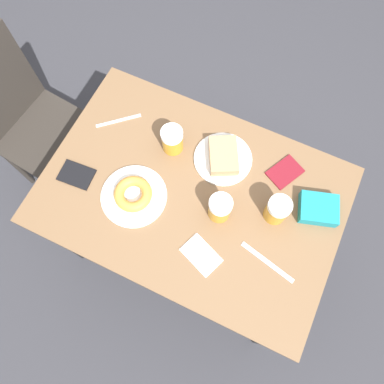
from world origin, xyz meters
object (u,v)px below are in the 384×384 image
at_px(napkin_folded, 201,255).
at_px(passport_far_edge, 76,175).
at_px(passport_near_edge, 285,172).
at_px(blue_pouch, 319,209).
at_px(beer_mug_center, 172,140).
at_px(fork, 119,121).
at_px(beer_mug_left, 220,208).
at_px(knife, 267,262).
at_px(beer_mug_right, 277,210).
at_px(plate_with_cake, 223,157).
at_px(chair, 23,115).
at_px(plate_with_donut, 133,195).

height_order(napkin_folded, passport_far_edge, passport_far_edge).
height_order(passport_near_edge, blue_pouch, blue_pouch).
height_order(beer_mug_center, fork, beer_mug_center).
distance_m(beer_mug_left, fork, 0.55).
bearing_deg(beer_mug_left, knife, -112.49).
bearing_deg(napkin_folded, passport_near_edge, -20.20).
height_order(beer_mug_right, fork, beer_mug_right).
distance_m(fork, passport_far_edge, 0.27).
height_order(plate_with_cake, beer_mug_left, beer_mug_left).
relative_size(knife, passport_far_edge, 1.60).
height_order(chair, beer_mug_right, chair).
height_order(plate_with_donut, fork, plate_with_donut).
xyz_separation_m(beer_mug_left, knife, (-0.09, -0.22, -0.05)).
xyz_separation_m(chair, plate_with_cake, (0.09, -0.96, 0.23)).
bearing_deg(beer_mug_center, chair, 94.30).
bearing_deg(plate_with_donut, beer_mug_left, -76.08).
bearing_deg(beer_mug_right, beer_mug_left, 113.28).
xyz_separation_m(passport_near_edge, passport_far_edge, (-0.34, 0.70, 0.00)).
bearing_deg(passport_near_edge, passport_far_edge, 116.04).
xyz_separation_m(napkin_folded, knife, (0.07, -0.22, -0.00)).
xyz_separation_m(plate_with_donut, beer_mug_center, (0.24, -0.04, 0.04)).
height_order(chair, plate_with_cake, chair).
bearing_deg(plate_with_cake, passport_far_edge, 121.95).
bearing_deg(plate_with_donut, plate_with_cake, -40.30).
height_order(beer_mug_left, knife, beer_mug_left).
bearing_deg(beer_mug_left, plate_with_cake, 19.73).
xyz_separation_m(beer_mug_left, beer_mug_right, (0.08, -0.18, 0.00)).
xyz_separation_m(plate_with_donut, passport_far_edge, (-0.02, 0.24, -0.02)).
bearing_deg(beer_mug_left, beer_mug_center, 57.81).
distance_m(plate_with_cake, beer_mug_right, 0.29).
bearing_deg(knife, passport_near_edge, 10.41).
bearing_deg(blue_pouch, plate_with_cake, 83.77).
relative_size(beer_mug_right, knife, 0.53).
distance_m(napkin_folded, blue_pouch, 0.45).
bearing_deg(plate_with_donut, fork, 39.09).
relative_size(plate_with_cake, plate_with_donut, 0.91).
relative_size(chair, plate_with_donut, 3.76).
bearing_deg(passport_far_edge, passport_near_edge, -63.96).
bearing_deg(blue_pouch, passport_near_edge, 59.54).
xyz_separation_m(fork, passport_far_edge, (-0.27, 0.03, 0.00)).
xyz_separation_m(beer_mug_left, passport_far_edge, (-0.09, 0.54, -0.05)).
relative_size(beer_mug_right, passport_near_edge, 0.73).
bearing_deg(passport_far_edge, beer_mug_center, -46.41).
bearing_deg(passport_far_edge, beer_mug_right, -76.70).
height_order(chair, blue_pouch, chair).
bearing_deg(passport_near_edge, beer_mug_center, 100.84).
relative_size(fork, knife, 0.68).
bearing_deg(napkin_folded, beer_mug_right, -35.62).
distance_m(plate_with_cake, beer_mug_left, 0.22).
bearing_deg(plate_with_donut, beer_mug_center, -9.01).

